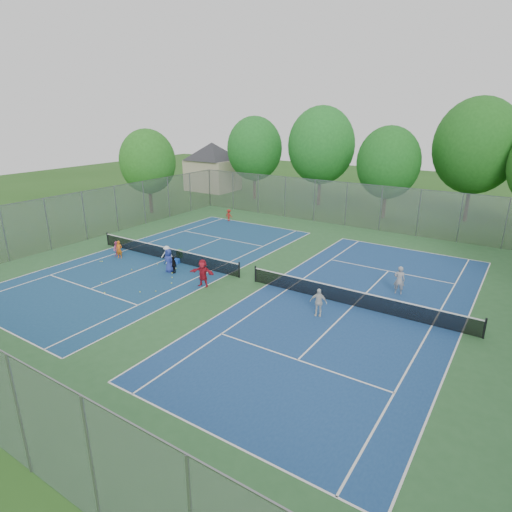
{
  "coord_description": "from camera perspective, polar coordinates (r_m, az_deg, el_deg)",
  "views": [
    {
      "loc": [
        14.21,
        -20.63,
        10.13
      ],
      "look_at": [
        0.0,
        1.0,
        1.3
      ],
      "focal_mm": 30.0,
      "sensor_mm": 36.0,
      "label": 1
    }
  ],
  "objects": [
    {
      "name": "tree_nl",
      "position": [
        48.21,
        8.7,
        14.37
      ],
      "size": [
        7.2,
        7.2,
        10.69
      ],
      "color": "#443326",
      "rests_on": "ground"
    },
    {
      "name": "tree_side_w",
      "position": [
        45.44,
        -14.26,
        12.11
      ],
      "size": [
        5.6,
        5.6,
        8.47
      ],
      "color": "#443326",
      "rests_on": "ground"
    },
    {
      "name": "tennis_ball_6",
      "position": [
        29.74,
        -16.24,
        -1.79
      ],
      "size": [
        0.07,
        0.07,
        0.07
      ],
      "primitive_type": "sphere",
      "color": "#C2D431",
      "rests_on": "ground"
    },
    {
      "name": "court_left",
      "position": [
        31.26,
        -11.81,
        -0.45
      ],
      "size": [
        10.97,
        23.77,
        0.01
      ],
      "primitive_type": "cube",
      "color": "navy",
      "rests_on": "court_pad"
    },
    {
      "name": "ball_crate",
      "position": [
        30.35,
        -10.54,
        -0.66
      ],
      "size": [
        0.46,
        0.46,
        0.33
      ],
      "primitive_type": "cube",
      "rotation": [
        0.0,
        0.0,
        0.24
      ],
      "color": "blue",
      "rests_on": "ground"
    },
    {
      "name": "child_far_baseline",
      "position": [
        41.32,
        -3.63,
        5.44
      ],
      "size": [
        0.78,
        0.48,
        1.16
      ],
      "primitive_type": "imported",
      "rotation": [
        0.0,
        0.0,
        3.07
      ],
      "color": "#A81F18",
      "rests_on": "ground"
    },
    {
      "name": "tennis_ball_10",
      "position": [
        27.76,
        -11.12,
        -2.86
      ],
      "size": [
        0.07,
        0.07,
        0.07
      ],
      "primitive_type": "sphere",
      "color": "gold",
      "rests_on": "ground"
    },
    {
      "name": "net_left",
      "position": [
        31.13,
        -11.87,
        0.32
      ],
      "size": [
        12.87,
        0.1,
        0.91
      ],
      "primitive_type": "cube",
      "color": "black",
      "rests_on": "ground"
    },
    {
      "name": "tree_nw",
      "position": [
        51.29,
        -0.2,
        14.11
      ],
      "size": [
        6.4,
        6.4,
        9.58
      ],
      "color": "#443326",
      "rests_on": "ground"
    },
    {
      "name": "student_b",
      "position": [
        32.55,
        -18.06,
        0.84
      ],
      "size": [
        0.65,
        0.55,
        1.18
      ],
      "primitive_type": "imported",
      "rotation": [
        0.0,
        0.0,
        0.2
      ],
      "color": "#DC558F",
      "rests_on": "ground"
    },
    {
      "name": "tennis_ball_2",
      "position": [
        29.26,
        -10.62,
        -1.68
      ],
      "size": [
        0.07,
        0.07,
        0.07
      ],
      "primitive_type": "sphere",
      "color": "#D0F238",
      "rests_on": "ground"
    },
    {
      "name": "ball_hopper",
      "position": [
        31.36,
        -10.16,
        0.29
      ],
      "size": [
        0.32,
        0.32,
        0.62
      ],
      "primitive_type": "cube",
      "rotation": [
        0.0,
        0.0,
        -0.01
      ],
      "color": "#238239",
      "rests_on": "ground"
    },
    {
      "name": "tennis_ball_5",
      "position": [
        28.49,
        -11.13,
        -2.28
      ],
      "size": [
        0.07,
        0.07,
        0.07
      ],
      "primitive_type": "sphere",
      "color": "#C9DF33",
      "rests_on": "ground"
    },
    {
      "name": "student_a",
      "position": [
        32.24,
        -17.79,
        0.81
      ],
      "size": [
        0.56,
        0.48,
        1.29
      ],
      "primitive_type": "imported",
      "rotation": [
        0.0,
        0.0,
        0.43
      ],
      "color": "orange",
      "rests_on": "ground"
    },
    {
      "name": "tree_nr",
      "position": [
        45.04,
        27.32,
        12.89
      ],
      "size": [
        7.6,
        7.6,
        11.42
      ],
      "color": "#443326",
      "rests_on": "ground"
    },
    {
      "name": "tennis_ball_4",
      "position": [
        25.91,
        -13.21,
        -4.62
      ],
      "size": [
        0.07,
        0.07,
        0.07
      ],
      "primitive_type": "sphere",
      "color": "gold",
      "rests_on": "ground"
    },
    {
      "name": "tennis_ball_11",
      "position": [
        30.35,
        -13.01,
        -1.09
      ],
      "size": [
        0.07,
        0.07,
        0.07
      ],
      "primitive_type": "sphere",
      "color": "gold",
      "rests_on": "ground"
    },
    {
      "name": "court_right",
      "position": [
        24.08,
        12.8,
        -6.5
      ],
      "size": [
        10.97,
        23.77,
        0.01
      ],
      "primitive_type": "cube",
      "color": "navy",
      "rests_on": "court_pad"
    },
    {
      "name": "student_c",
      "position": [
        30.2,
        -11.77,
        0.15
      ],
      "size": [
        0.96,
        0.76,
        1.31
      ],
      "primitive_type": "imported",
      "rotation": [
        0.0,
        0.0,
        0.38
      ],
      "color": "white",
      "rests_on": "ground"
    },
    {
      "name": "tennis_ball_7",
      "position": [
        32.04,
        -20.07,
        -0.71
      ],
      "size": [
        0.07,
        0.07,
        0.07
      ],
      "primitive_type": "sphere",
      "color": "#CCD631",
      "rests_on": "ground"
    },
    {
      "name": "teen_court_b",
      "position": [
        22.39,
        8.32,
        -6.12
      ],
      "size": [
        0.95,
        0.57,
        1.52
      ],
      "primitive_type": "imported",
      "rotation": [
        0.0,
        0.0,
        0.24
      ],
      "color": "silver",
      "rests_on": "ground"
    },
    {
      "name": "tennis_ball_9",
      "position": [
        26.88,
        -11.2,
        -3.6
      ],
      "size": [
        0.07,
        0.07,
        0.07
      ],
      "primitive_type": "sphere",
      "color": "#D5F338",
      "rests_on": "ground"
    },
    {
      "name": "student_d",
      "position": [
        28.42,
        -10.94,
        -1.17
      ],
      "size": [
        0.72,
        0.45,
        1.14
      ],
      "primitive_type": "imported",
      "rotation": [
        0.0,
        0.0,
        -0.27
      ],
      "color": "black",
      "rests_on": "ground"
    },
    {
      "name": "house",
      "position": [
        57.77,
        -5.87,
        12.87
      ],
      "size": [
        11.03,
        11.03,
        7.3
      ],
      "color": "#B7A88C",
      "rests_on": "ground"
    },
    {
      "name": "tennis_ball_3",
      "position": [
        28.08,
        -19.89,
        -3.41
      ],
      "size": [
        0.07,
        0.07,
        0.07
      ],
      "primitive_type": "sphere",
      "color": "#C3D431",
      "rests_on": "ground"
    },
    {
      "name": "tennis_ball_0",
      "position": [
        26.54,
        -19.53,
        -4.67
      ],
      "size": [
        0.07,
        0.07,
        0.07
      ],
      "primitive_type": "sphere",
      "color": "#D1DF33",
      "rests_on": "ground"
    },
    {
      "name": "tree_nc",
      "position": [
        43.64,
        17.23,
        11.79
      ],
      "size": [
        6.0,
        6.0,
        8.85
      ],
      "color": "#443326",
      "rests_on": "ground"
    },
    {
      "name": "fence_north",
      "position": [
        40.12,
        11.93,
        6.75
      ],
      "size": [
        32.0,
        0.1,
        4.0
      ],
      "primitive_type": "cube",
      "color": "gray",
      "rests_on": "ground"
    },
    {
      "name": "fence_west",
      "position": [
        37.47,
        -21.9,
        4.94
      ],
      "size": [
        0.1,
        32.0,
        4.0
      ],
      "primitive_type": "cube",
      "rotation": [
        0.0,
        0.0,
        1.57
      ],
      "color": "gray",
      "rests_on": "ground"
    },
    {
      "name": "net_right",
      "position": [
        23.9,
        12.88,
        -5.55
      ],
      "size": [
        12.87,
        0.1,
        0.91
      ],
      "primitive_type": "cube",
      "color": "black",
      "rests_on": "ground"
    },
    {
      "name": "student_e",
      "position": [
        28.63,
        -11.55,
        -0.6
      ],
      "size": [
        0.8,
        0.55,
        1.58
      ],
      "primitive_type": "imported",
      "rotation": [
        0.0,
        0.0,
        -0.07
      ],
      "color": "#273992",
      "rests_on": "ground"
    },
    {
      "name": "tennis_ball_1",
      "position": [
        32.0,
        -19.82,
        -0.71
      ],
      "size": [
        0.07,
        0.07,
        0.07
      ],
      "primitive_type": "sphere",
      "color": "#D1ED37",
      "rests_on": "ground"
    },
    {
      "name": "student_f",
      "position": [
        25.93,
        -7.11,
        -2.26
      ],
      "size": [
        1.66,
        0.85,
        1.72
      ],
      "primitive_type": "imported",
      "rotation": [
        0.0,
        0.0,
        0.22
      ],
      "color": "#B1192A",
      "rests_on": "ground"
    },
    {
      "name": "instructor",
      "position": [
        26.02,
        18.56,
        -3.07
      ],
      "size": [
        0.7,
        0.53,
        1.71
      ],
      "primitive_type": "imported",
      "rotation": [
        0.0,
        0.0,
        3.35
      ],
      "color": "gray",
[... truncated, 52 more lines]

